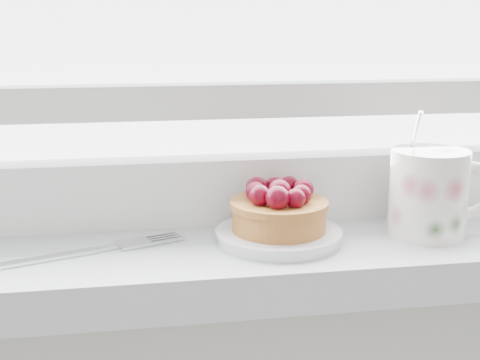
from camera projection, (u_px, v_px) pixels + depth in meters
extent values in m
cube|color=#B7BCBF|center=(259.00, 257.00, 0.67)|extent=(1.60, 0.20, 0.04)
cube|color=white|center=(247.00, 187.00, 0.72)|extent=(1.30, 0.05, 0.07)
cube|color=white|center=(247.00, 100.00, 0.70)|extent=(1.30, 0.04, 0.04)
cylinder|color=silver|center=(279.00, 236.00, 0.65)|extent=(0.12, 0.12, 0.01)
cylinder|color=#945420|center=(279.00, 215.00, 0.65)|extent=(0.09, 0.09, 0.03)
cylinder|color=#945420|center=(279.00, 204.00, 0.65)|extent=(0.10, 0.10, 0.01)
sphere|color=#3F000C|center=(279.00, 191.00, 0.64)|extent=(0.02, 0.02, 0.02)
sphere|color=#3F000C|center=(303.00, 189.00, 0.65)|extent=(0.02, 0.02, 0.02)
sphere|color=#3F000C|center=(289.00, 186.00, 0.67)|extent=(0.02, 0.02, 0.02)
sphere|color=#3F000C|center=(275.00, 186.00, 0.67)|extent=(0.02, 0.02, 0.02)
sphere|color=#3F000C|center=(257.00, 187.00, 0.66)|extent=(0.02, 0.02, 0.02)
sphere|color=#3F000C|center=(256.00, 192.00, 0.64)|extent=(0.02, 0.02, 0.02)
sphere|color=#3F000C|center=(260.00, 196.00, 0.63)|extent=(0.02, 0.02, 0.02)
sphere|color=#3F000C|center=(278.00, 198.00, 0.62)|extent=(0.02, 0.02, 0.02)
sphere|color=#3F000C|center=(296.00, 198.00, 0.62)|extent=(0.02, 0.02, 0.02)
sphere|color=#3F000C|center=(301.00, 195.00, 0.63)|extent=(0.02, 0.02, 0.02)
cylinder|color=white|center=(428.00, 193.00, 0.67)|extent=(0.08, 0.08, 0.09)
cylinder|color=black|center=(431.00, 154.00, 0.66)|extent=(0.07, 0.07, 0.01)
torus|color=white|center=(469.00, 190.00, 0.67)|extent=(0.06, 0.02, 0.06)
cylinder|color=silver|center=(415.00, 136.00, 0.67)|extent=(0.01, 0.02, 0.05)
cube|color=silver|center=(38.00, 260.00, 0.60)|extent=(0.11, 0.05, 0.00)
cube|color=silver|center=(108.00, 248.00, 0.63)|extent=(0.02, 0.01, 0.00)
cube|color=silver|center=(133.00, 243.00, 0.64)|extent=(0.04, 0.03, 0.00)
cube|color=silver|center=(167.00, 241.00, 0.65)|extent=(0.03, 0.02, 0.00)
cube|color=silver|center=(165.00, 239.00, 0.66)|extent=(0.03, 0.02, 0.00)
cube|color=silver|center=(162.00, 237.00, 0.66)|extent=(0.03, 0.02, 0.00)
cube|color=silver|center=(159.00, 236.00, 0.67)|extent=(0.03, 0.02, 0.00)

